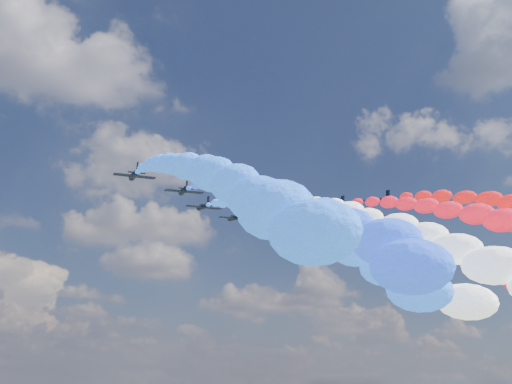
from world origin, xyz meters
name	(u,v)px	position (x,y,z in m)	size (l,w,h in m)	color
jet_0	(134,175)	(-32.06, -4.95, 105.68)	(9.16, 12.28, 2.71)	black
trail_0	(182,187)	(-32.06, -55.08, 87.93)	(5.51, 95.49, 39.37)	blue
jet_1	(184,191)	(-18.97, 2.75, 105.68)	(9.16, 12.28, 2.71)	black
trail_1	(251,209)	(-18.97, -47.38, 87.93)	(5.51, 95.49, 39.37)	blue
jet_2	(203,207)	(-10.89, 14.85, 105.68)	(9.16, 12.28, 2.71)	black
trail_2	(271,230)	(-10.89, -35.28, 87.93)	(5.51, 95.49, 39.37)	#2868FF
jet_3	(250,205)	(0.27, 9.30, 105.68)	(9.16, 12.28, 2.71)	black
trail_3	(340,228)	(0.27, -40.83, 87.93)	(5.51, 95.49, 39.37)	white
jet_4	(235,218)	(0.43, 22.99, 105.68)	(9.16, 12.28, 2.71)	black
trail_4	(310,243)	(0.43, -27.14, 87.93)	(5.51, 95.49, 39.37)	white
jet_5	(279,214)	(10.89, 15.45, 105.68)	(9.16, 12.28, 2.71)	black
trail_5	(375,239)	(10.89, -34.68, 87.93)	(5.51, 95.49, 39.37)	#F60013
jet_6	(335,206)	(21.50, 2.91, 105.68)	(9.16, 12.28, 2.71)	black
trail_6	(462,229)	(21.50, -47.22, 87.93)	(5.51, 95.49, 39.37)	red
jet_7	(380,201)	(30.18, -5.22, 105.68)	(9.16, 12.28, 2.71)	black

